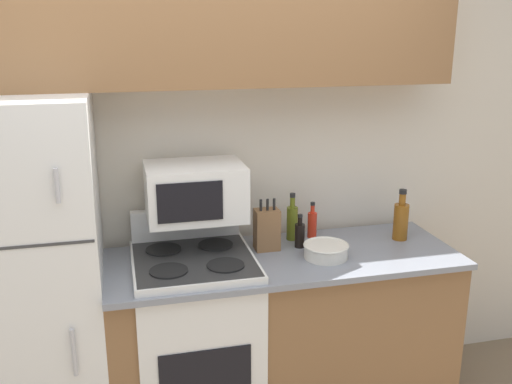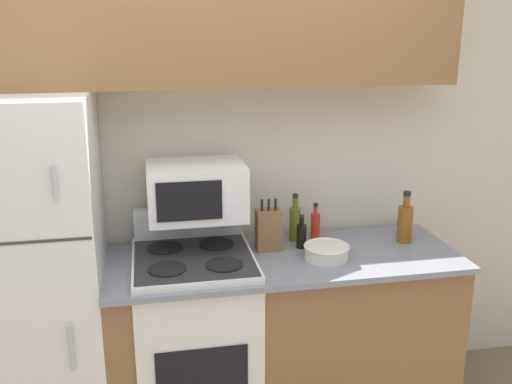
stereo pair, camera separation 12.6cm
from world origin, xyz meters
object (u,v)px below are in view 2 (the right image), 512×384
bowl (327,252)px  bottle_hot_sauce (315,224)px  microwave (196,190)px  bottle_soy_sauce (301,235)px  refrigerator (24,282)px  bottle_olive_oil (295,222)px  bottle_whiskey (405,222)px  knife_block (268,229)px  stove (196,340)px

bowl → bottle_hot_sauce: size_ratio=1.14×
microwave → bottle_soy_sauce: microwave is taller
refrigerator → microwave: bearing=6.4°
bottle_soy_sauce → bottle_olive_oil: bearing=92.6°
refrigerator → bottle_hot_sauce: bearing=7.2°
microwave → bowl: size_ratio=2.08×
bottle_whiskey → bottle_soy_sauce: bearing=178.0°
bowl → microwave: bearing=162.5°
bowl → refrigerator: bearing=175.9°
bottle_soy_sauce → microwave: bearing=177.0°
bottle_whiskey → bottle_hot_sauce: bearing=162.6°
knife_block → bottle_hot_sauce: 0.31m
microwave → bottle_hot_sauce: (0.65, 0.09, -0.26)m
stove → knife_block: knife_block is taller
stove → bottle_whiskey: 1.26m
stove → bottle_olive_oil: 0.80m
stove → bottle_soy_sauce: stove is taller
stove → bottle_olive_oil: size_ratio=4.29×
stove → bottle_olive_oil: (0.57, 0.21, 0.53)m
bottle_soy_sauce → refrigerator: bearing=-177.3°
refrigerator → stove: size_ratio=1.57×
bottle_olive_oil → stove: bearing=-159.7°
refrigerator → bottle_whiskey: refrigerator is taller
bowl → stove: bearing=173.3°
knife_block → bottle_olive_oil: knife_block is taller
bottle_whiskey → bottle_olive_oil: bottle_whiskey is taller
bottle_soy_sauce → knife_block: bearing=175.6°
microwave → bottle_whiskey: 1.13m
bottle_whiskey → bottle_olive_oil: 0.59m
microwave → knife_block: size_ratio=1.74×
bowl → bottle_olive_oil: 0.31m
microwave → bottle_olive_oil: size_ratio=1.83×
bowl → knife_block: bearing=144.8°
microwave → bowl: bearing=-17.5°
bowl → bottle_soy_sauce: bearing=116.3°
microwave → bottle_olive_oil: 0.59m
stove → bowl: stove is taller
microwave → bottle_hot_sauce: bearing=8.3°
refrigerator → bottle_olive_oil: bearing=7.6°
bottle_whiskey → bottle_soy_sauce: size_ratio=1.56×
stove → knife_block: 0.68m
bottle_soy_sauce → bottle_olive_oil: size_ratio=0.69×
bottle_soy_sauce → bottle_hot_sauce: size_ratio=0.90×
knife_block → bottle_soy_sauce: (0.17, -0.01, -0.04)m
microwave → bottle_whiskey: microwave is taller
bottle_soy_sauce → bottle_hot_sauce: bottle_hot_sauce is taller
knife_block → bottle_hot_sauce: size_ratio=1.37×
microwave → bottle_olive_oil: microwave is taller
stove → bowl: bearing=-6.7°
bowl → bottle_soy_sauce: 0.19m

